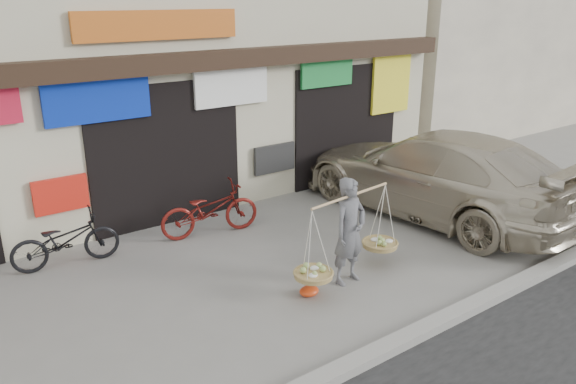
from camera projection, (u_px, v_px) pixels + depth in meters
ground at (273, 294)px, 8.31m from camera, size 70.00×70.00×0.00m
kerb at (368, 357)px, 6.76m from camera, size 70.00×0.25×0.12m
shophouse_block at (103, 32)px, 12.06m from camera, size 14.00×6.32×7.00m
neighbor_east at (472, 24)px, 20.08m from camera, size 12.00×7.00×6.40m
street_vendor at (349, 235)px, 8.45m from camera, size 2.08×0.74×1.67m
bike_0 at (65, 240)px, 9.06m from camera, size 1.75×0.79×0.89m
bike_2 at (210, 210)px, 10.25m from camera, size 1.92×0.95×0.96m
suv at (435, 173)px, 11.16m from camera, size 2.86×5.99×1.69m
red_bag at (309, 291)px, 8.26m from camera, size 0.31×0.25×0.14m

